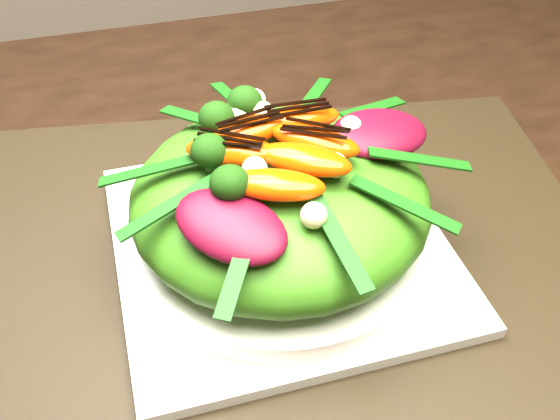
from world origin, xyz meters
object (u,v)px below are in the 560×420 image
object	(u,v)px
placemat	(280,251)
orange_segment	(262,139)
plate_base	(280,245)
salad_bowl	(280,232)
lettuce_mound	(280,198)

from	to	relation	value
placemat	orange_segment	size ratio (longest dim) A/B	7.93
placemat	plate_base	bearing A→B (deg)	180.00
salad_bowl	orange_segment	distance (m)	0.09
placemat	salad_bowl	size ratio (longest dim) A/B	2.19
salad_bowl	lettuce_mound	xyz separation A→B (m)	(0.00, 0.00, 0.04)
lettuce_mound	salad_bowl	bearing A→B (deg)	0.00
placemat	plate_base	distance (m)	0.01
placemat	lettuce_mound	distance (m)	0.06
orange_segment	salad_bowl	bearing A→B (deg)	-50.98
placemat	orange_segment	bearing A→B (deg)	129.02
lettuce_mound	plate_base	bearing A→B (deg)	0.00
salad_bowl	lettuce_mound	world-z (taller)	lettuce_mound
placemat	lettuce_mound	size ratio (longest dim) A/B	2.30
placemat	salad_bowl	distance (m)	0.02
placemat	salad_bowl	xyz separation A→B (m)	(-0.00, 0.00, 0.02)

